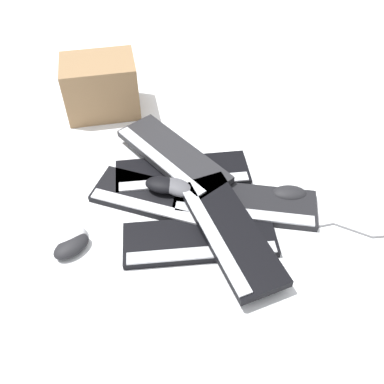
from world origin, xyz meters
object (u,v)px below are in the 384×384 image
object	(u,v)px
keyboard_3	(200,241)
keyboard_4	(172,156)
keyboard_1	(182,173)
keyboard_2	(162,200)
mouse_4	(162,185)
mouse_0	(289,194)
mouse_2	(72,239)
mouse_3	(71,246)
keyboard_0	(245,204)
cardboard_box	(101,86)
keyboard_5	(229,231)
mouse_1	(177,187)

from	to	relation	value
keyboard_3	keyboard_4	xyz separation A→B (m)	(-0.11, 0.33, 0.03)
keyboard_1	keyboard_4	distance (m)	0.07
keyboard_2	mouse_4	world-z (taller)	mouse_4
keyboard_1	mouse_0	distance (m)	0.35
keyboard_3	mouse_2	bearing A→B (deg)	-175.96
mouse_0	mouse_3	bearing A→B (deg)	18.44
keyboard_3	mouse_4	distance (m)	0.23
keyboard_2	mouse_4	xyz separation A→B (m)	(0.00, 0.03, 0.04)
keyboard_2	keyboard_4	world-z (taller)	keyboard_4
keyboard_1	mouse_2	world-z (taller)	mouse_2
mouse_0	mouse_4	bearing A→B (deg)	-0.42
keyboard_3	mouse_2	distance (m)	0.37
keyboard_0	mouse_3	xyz separation A→B (m)	(-0.49, -0.20, 0.01)
cardboard_box	keyboard_1	bearing A→B (deg)	-46.07
keyboard_0	keyboard_4	bearing A→B (deg)	144.63
keyboard_3	mouse_3	distance (m)	0.37
keyboard_4	keyboard_5	bearing A→B (deg)	-57.61
keyboard_0	keyboard_5	distance (m)	0.15
keyboard_1	mouse_1	distance (m)	0.11
keyboard_1	mouse_4	xyz separation A→B (m)	(-0.05, -0.09, 0.04)
mouse_1	mouse_2	xyz separation A→B (m)	(-0.29, -0.20, -0.03)
keyboard_5	cardboard_box	distance (m)	0.79
keyboard_0	keyboard_4	xyz separation A→B (m)	(-0.25, 0.17, 0.03)
keyboard_3	mouse_1	world-z (taller)	mouse_1
keyboard_0	mouse_2	bearing A→B (deg)	-160.31
mouse_2	mouse_3	bearing A→B (deg)	27.26
keyboard_4	keyboard_0	bearing A→B (deg)	-35.37
mouse_3	keyboard_0	bearing A→B (deg)	-26.50
keyboard_4	keyboard_5	distance (m)	0.37
keyboard_1	mouse_1	xyz separation A→B (m)	(-0.01, -0.10, 0.04)
keyboard_0	keyboard_4	distance (m)	0.30
keyboard_0	mouse_4	xyz separation A→B (m)	(-0.26, 0.03, 0.04)
mouse_0	mouse_3	world-z (taller)	same
keyboard_5	mouse_2	xyz separation A→B (m)	(-0.45, -0.04, -0.02)
keyboard_3	cardboard_box	xyz separation A→B (m)	(-0.41, 0.63, 0.09)
keyboard_2	keyboard_5	world-z (taller)	keyboard_5
keyboard_2	mouse_1	size ratio (longest dim) A/B	4.21
keyboard_1	keyboard_5	bearing A→B (deg)	-58.62
mouse_4	keyboard_3	bearing A→B (deg)	134.34
mouse_4	keyboard_0	bearing A→B (deg)	-177.43
mouse_2	mouse_0	bearing A→B (deg)	123.44
keyboard_2	mouse_3	size ratio (longest dim) A/B	4.21
keyboard_4	mouse_3	size ratio (longest dim) A/B	3.80
keyboard_0	mouse_1	distance (m)	0.22
keyboard_1	keyboard_3	distance (m)	0.28
keyboard_2	cardboard_box	world-z (taller)	cardboard_box
mouse_3	keyboard_3	bearing A→B (deg)	-40.88
mouse_1	mouse_3	size ratio (longest dim) A/B	1.00
mouse_2	cardboard_box	xyz separation A→B (m)	(-0.05, 0.65, 0.09)
mouse_2	mouse_3	world-z (taller)	same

